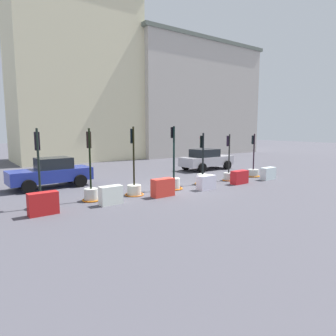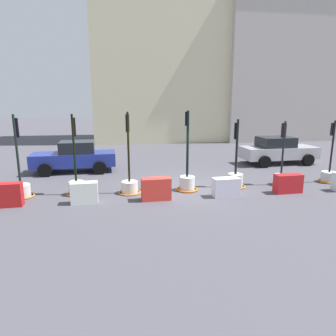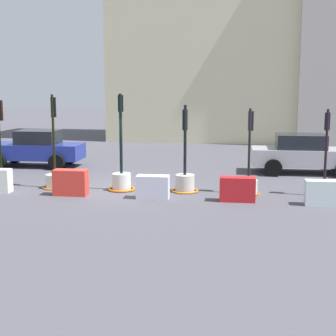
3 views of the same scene
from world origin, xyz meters
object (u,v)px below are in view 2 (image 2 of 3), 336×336
construction_barrier_0 (6,195)px  car_silver_hatchback (278,150)px  construction_barrier_4 (288,183)px  car_blue_estate (75,157)px  traffic_light_0 (21,185)px  construction_barrier_1 (84,193)px  construction_barrier_3 (226,187)px  traffic_light_3 (187,179)px  traffic_light_6 (329,174)px  construction_barrier_2 (156,189)px  traffic_light_5 (281,174)px  traffic_light_4 (235,177)px  traffic_light_2 (129,182)px  traffic_light_1 (76,182)px

construction_barrier_0 → car_silver_hatchback: car_silver_hatchback is taller
construction_barrier_4 → car_blue_estate: (-9.30, 5.36, 0.42)m
traffic_light_0 → construction_barrier_1: 2.85m
traffic_light_0 → construction_barrier_3: traffic_light_0 is taller
traffic_light_3 → construction_barrier_1: (-4.16, -1.06, -0.09)m
traffic_light_6 → construction_barrier_2: (-8.37, -1.34, 0.05)m
traffic_light_5 → construction_barrier_3: 3.31m
traffic_light_4 → construction_barrier_2: size_ratio=2.61×
construction_barrier_4 → car_blue_estate: size_ratio=0.26×
traffic_light_2 → traffic_light_6: 9.36m
construction_barrier_4 → construction_barrier_1: bearing=-179.7°
traffic_light_2 → construction_barrier_0: 4.56m
traffic_light_2 → traffic_light_0: bearing=177.7°
traffic_light_1 → construction_barrier_0: traffic_light_1 is taller
construction_barrier_1 → construction_barrier_2: (2.70, -0.03, 0.03)m
traffic_light_0 → construction_barrier_0: (-0.16, -1.13, -0.05)m
car_silver_hatchback → traffic_light_1: bearing=-158.1°
construction_barrier_3 → traffic_light_4: bearing=55.2°
traffic_light_2 → construction_barrier_2: bearing=-46.7°
construction_barrier_0 → car_blue_estate: car_blue_estate is taller
construction_barrier_4 → car_blue_estate: 10.74m
traffic_light_6 → car_silver_hatchback: bearing=93.2°
construction_barrier_3 → car_silver_hatchback: size_ratio=0.24×
traffic_light_1 → traffic_light_2: size_ratio=0.98×
construction_barrier_2 → construction_barrier_4: size_ratio=1.00×
construction_barrier_0 → traffic_light_5: bearing=5.9°
car_silver_hatchback → car_blue_estate: size_ratio=1.03×
traffic_light_0 → traffic_light_5: bearing=0.2°
traffic_light_1 → construction_barrier_1: 1.24m
traffic_light_6 → car_silver_hatchback: (-0.25, 4.38, 0.44)m
construction_barrier_1 → car_silver_hatchback: car_silver_hatchback is taller
traffic_light_5 → car_silver_hatchback: 5.01m
traffic_light_5 → construction_barrier_1: size_ratio=2.89×
traffic_light_0 → construction_barrier_0: traffic_light_0 is taller
construction_barrier_2 → construction_barrier_4: bearing=0.8°
construction_barrier_2 → car_blue_estate: size_ratio=0.26×
construction_barrier_2 → car_silver_hatchback: bearing=35.1°
construction_barrier_2 → car_silver_hatchback: size_ratio=0.25×
construction_barrier_3 → traffic_light_6: bearing=13.6°
traffic_light_3 → construction_barrier_2: traffic_light_3 is taller
traffic_light_4 → car_blue_estate: size_ratio=0.68×
traffic_light_6 → car_blue_estate: bearing=161.3°
car_silver_hatchback → car_blue_estate: car_blue_estate is taller
construction_barrier_2 → construction_barrier_3: bearing=-0.1°
traffic_light_2 → traffic_light_6: traffic_light_2 is taller
traffic_light_5 → construction_barrier_4: bearing=-105.6°
traffic_light_6 → construction_barrier_4: bearing=-156.0°
traffic_light_2 → construction_barrier_1: 1.99m
traffic_light_0 → construction_barrier_4: 10.89m
traffic_light_6 → construction_barrier_0: bearing=-174.8°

